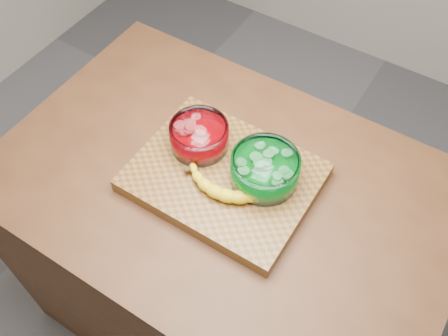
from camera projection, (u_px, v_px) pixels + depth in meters
The scene contains 6 objects.
ground at pixel (224, 309), 2.01m from camera, with size 3.50×3.50×0.00m, color #59585D.
counter at pixel (224, 259), 1.65m from camera, with size 1.20×0.80×0.90m, color #4D2B17.
cutting_board at pixel (224, 177), 1.27m from camera, with size 0.45×0.35×0.04m, color brown.
bowl_red at pixel (199, 136), 1.28m from camera, with size 0.15×0.15×0.07m.
bowl_green at pixel (265, 170), 1.21m from camera, with size 0.17×0.17×0.08m.
banana at pixel (230, 181), 1.22m from camera, with size 0.25×0.15×0.04m, color gold, non-canonical shape.
Camera 1 is at (0.39, -0.62, 1.96)m, focal length 40.00 mm.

